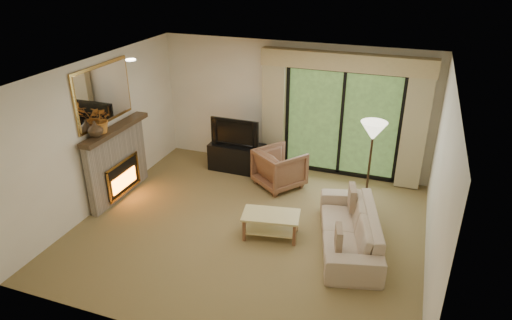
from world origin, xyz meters
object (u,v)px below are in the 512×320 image
(armchair, at_px, (280,168))
(sofa, at_px, (349,228))
(coffee_table, at_px, (271,225))
(media_console, at_px, (237,157))

(armchair, relative_size, sofa, 0.40)
(armchair, relative_size, coffee_table, 0.92)
(media_console, relative_size, armchair, 1.36)
(media_console, relative_size, coffee_table, 1.25)
(armchair, bearing_deg, sofa, 172.89)
(sofa, bearing_deg, armchair, -147.66)
(sofa, relative_size, coffee_table, 2.31)
(coffee_table, bearing_deg, sofa, -2.17)
(armchair, bearing_deg, coffee_table, 139.05)
(media_console, xyz_separation_m, coffee_table, (1.41, -2.06, -0.08))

